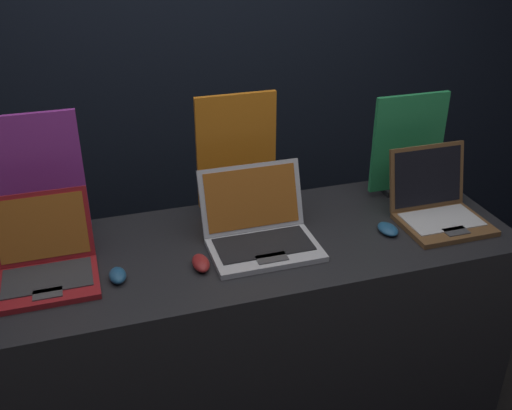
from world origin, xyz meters
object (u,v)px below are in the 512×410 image
object	(u,v)px
laptop_front	(46,261)
mouse_middle	(201,263)
mouse_front	(118,275)
laptop_middle	(260,229)
mouse_back	(388,229)
promo_stand_back	(408,147)
promo_stand_middle	(237,155)
laptop_back	(437,205)
promo_stand_front	(38,181)

from	to	relation	value
laptop_front	mouse_middle	xyz separation A→B (m)	(0.50, -0.10, -0.04)
mouse_front	laptop_middle	size ratio (longest dim) A/B	0.24
mouse_back	promo_stand_back	distance (m)	0.41
promo_stand_middle	promo_stand_back	bearing A→B (deg)	-6.09
mouse_front	laptop_back	distance (m)	1.23
mouse_front	laptop_back	world-z (taller)	laptop_back
mouse_front	promo_stand_front	xyz separation A→B (m)	(-0.22, 0.37, 0.21)
mouse_middle	laptop_back	bearing A→B (deg)	3.51
promo_stand_middle	promo_stand_back	world-z (taller)	promo_stand_middle
mouse_middle	mouse_back	xyz separation A→B (m)	(0.72, 0.02, -0.00)
laptop_front	promo_stand_middle	xyz separation A→B (m)	(0.74, 0.29, 0.17)
laptop_back	mouse_middle	bearing A→B (deg)	-176.49
promo_stand_middle	mouse_front	bearing A→B (deg)	-143.72
mouse_back	promo_stand_back	bearing A→B (deg)	52.14
promo_stand_middle	laptop_middle	bearing A→B (deg)	-90.00
laptop_middle	promo_stand_front	bearing A→B (deg)	158.99
promo_stand_front	promo_stand_back	size ratio (longest dim) A/B	1.12
mouse_front	laptop_middle	distance (m)	0.53
mouse_back	laptop_middle	bearing A→B (deg)	171.89
laptop_back	mouse_back	bearing A→B (deg)	-171.31
laptop_middle	promo_stand_middle	xyz separation A→B (m)	(-0.00, 0.30, 0.17)
mouse_middle	mouse_back	size ratio (longest dim) A/B	1.05
laptop_middle	laptop_back	size ratio (longest dim) A/B	1.20
mouse_front	mouse_back	distance (m)	1.00
laptop_middle	mouse_middle	bearing A→B (deg)	-159.02
laptop_middle	laptop_back	bearing A→B (deg)	-2.75
promo_stand_middle	laptop_back	size ratio (longest dim) A/B	1.47
mouse_middle	laptop_back	world-z (taller)	laptop_back
mouse_back	promo_stand_back	world-z (taller)	promo_stand_back
promo_stand_middle	promo_stand_back	xyz separation A→B (m)	(0.71, -0.08, -0.02)
promo_stand_front	mouse_middle	distance (m)	0.66
laptop_middle	laptop_back	xyz separation A→B (m)	(0.71, -0.03, 0.00)
laptop_middle	promo_stand_middle	bearing A→B (deg)	90.00
mouse_middle	promo_stand_middle	xyz separation A→B (m)	(0.24, 0.39, 0.21)
laptop_middle	mouse_middle	size ratio (longest dim) A/B	3.58
mouse_front	promo_stand_back	size ratio (longest dim) A/B	0.21
laptop_front	promo_stand_middle	size ratio (longest dim) A/B	0.68
laptop_front	promo_stand_front	world-z (taller)	promo_stand_front
mouse_front	promo_stand_front	bearing A→B (deg)	120.98
laptop_front	promo_stand_middle	distance (m)	0.81
laptop_middle	mouse_back	world-z (taller)	laptop_middle
laptop_middle	promo_stand_middle	distance (m)	0.34
mouse_middle	promo_stand_back	bearing A→B (deg)	18.36
promo_stand_front	laptop_back	size ratio (longest dim) A/B	1.48
laptop_front	laptop_middle	distance (m)	0.74
laptop_front	mouse_front	world-z (taller)	laptop_front
mouse_middle	laptop_back	xyz separation A→B (m)	(0.95, 0.06, 0.04)
laptop_front	promo_stand_middle	world-z (taller)	promo_stand_middle
laptop_front	mouse_middle	distance (m)	0.51
laptop_middle	laptop_back	world-z (taller)	laptop_back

